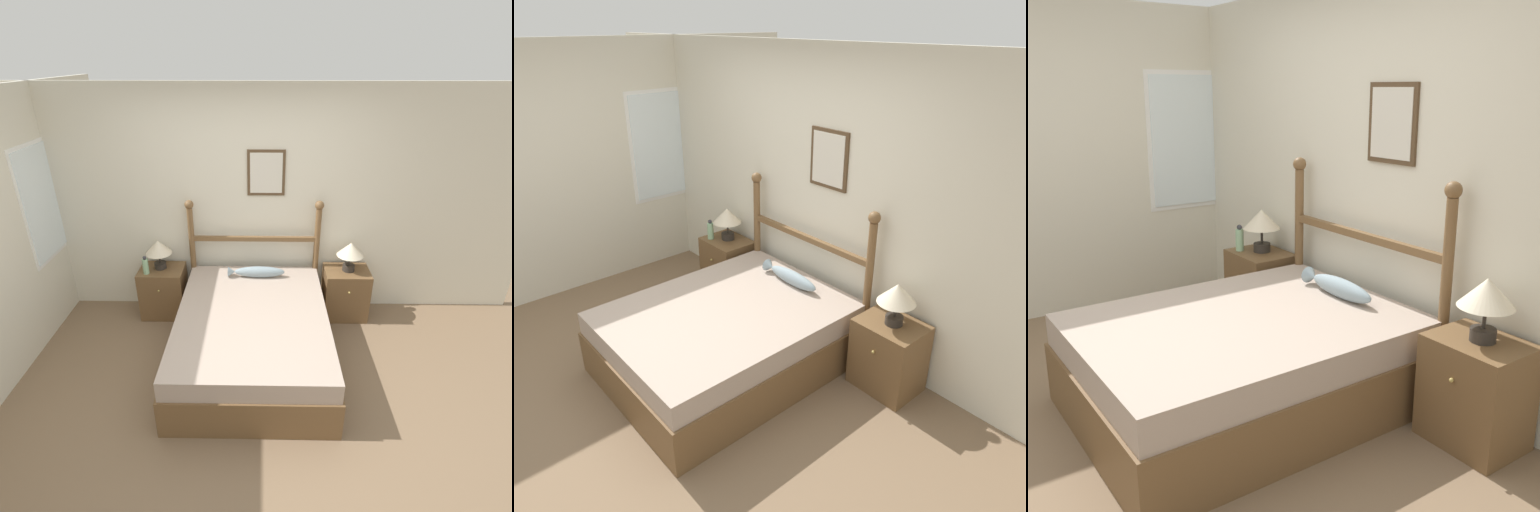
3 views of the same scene
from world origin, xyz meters
The scene contains 10 objects.
ground_plane centered at (0.00, 0.00, 0.00)m, with size 16.00×16.00×0.00m, color #7A6047.
wall_back centered at (0.00, 1.73, 1.28)m, with size 6.40×0.08×2.55m.
bed centered at (0.11, 0.67, 0.28)m, with size 1.48×1.92×0.56m.
headboard centered at (0.11, 1.60, 0.78)m, with size 1.51×0.10×1.37m.
nightstand_left centered at (-0.94, 1.47, 0.30)m, with size 0.50×0.42×0.59m.
nightstand_right centered at (1.17, 1.47, 0.30)m, with size 0.50×0.42×0.59m.
table_lamp_left centered at (-0.96, 1.50, 0.84)m, with size 0.29×0.29×0.34m.
table_lamp_right centered at (1.18, 1.48, 0.84)m, with size 0.29×0.29×0.34m.
bottle centered at (-1.09, 1.37, 0.69)m, with size 0.06×0.06×0.21m.
fish_pillow centered at (0.14, 1.37, 0.62)m, with size 0.63×0.11×0.13m.
Camera 1 is at (0.20, -2.50, 2.77)m, focal length 28.00 mm.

